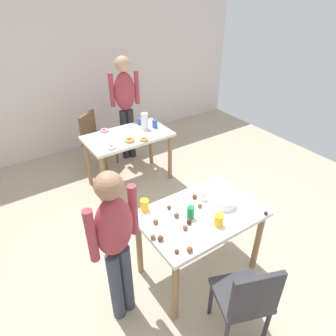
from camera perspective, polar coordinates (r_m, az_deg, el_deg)
ground_plane at (r=3.39m, az=4.32°, el=-16.92°), size 6.40×6.40×0.00m
wall_back at (r=5.25m, az=-17.95°, el=16.88°), size 6.40×0.10×2.60m
dining_table_near at (r=2.86m, az=6.10°, el=-10.06°), size 1.11×0.73×0.75m
dining_table_far at (r=4.22m, az=-7.49°, el=4.79°), size 1.15×0.65×0.75m
chair_near_table at (r=2.57m, az=14.50°, el=-22.62°), size 0.52×0.52×0.87m
chair_far_table at (r=4.76m, az=-13.51°, el=5.58°), size 0.56×0.56×0.87m
person_girl_near at (r=2.38m, az=-9.82°, el=-13.06°), size 0.45×0.27×1.48m
person_adult_far at (r=4.74m, az=-8.05°, el=12.56°), size 0.45×0.28×1.63m
mixing_bowl at (r=2.87m, az=10.63°, el=-6.34°), size 0.20×0.20×0.09m
soda_can at (r=2.69m, az=4.27°, el=-8.34°), size 0.07×0.07×0.12m
fork_near at (r=2.57m, az=7.43°, el=-12.61°), size 0.17×0.02×0.01m
cup_near_0 at (r=2.65m, az=9.51°, el=-9.67°), size 0.08×0.08×0.11m
cup_near_1 at (r=2.91m, az=6.72°, el=-5.09°), size 0.07×0.07×0.11m
cup_near_2 at (r=2.77m, az=-4.44°, el=-6.99°), size 0.08×0.08×0.12m
cake_ball_0 at (r=2.71m, az=1.60°, el=-8.83°), size 0.05×0.05×0.05m
cake_ball_1 at (r=2.43m, az=4.10°, el=-15.01°), size 0.05×0.05×0.05m
cake_ball_2 at (r=2.80m, az=0.18°, el=-7.38°), size 0.04×0.04×0.04m
cake_ball_3 at (r=2.88m, az=17.92°, el=-8.07°), size 0.04×0.04×0.04m
cake_ball_4 at (r=2.66m, az=3.98°, el=-10.07°), size 0.05×0.05×0.05m
cake_ball_5 at (r=2.83m, az=6.00°, el=-7.03°), size 0.04×0.04×0.04m
cake_ball_6 at (r=2.60m, az=3.26°, el=-11.13°), size 0.04×0.04×0.04m
cake_ball_7 at (r=2.93m, az=5.02°, el=-5.36°), size 0.05×0.05×0.05m
cake_ball_8 at (r=2.52m, az=-2.84°, el=-12.81°), size 0.05×0.05×0.05m
cake_ball_9 at (r=2.51m, az=-1.42°, el=-13.05°), size 0.05×0.05×0.05m
cake_ball_10 at (r=2.42m, az=1.65°, el=-15.40°), size 0.04×0.04×0.04m
cake_ball_11 at (r=2.65m, az=-2.35°, el=-10.04°), size 0.05×0.05×0.05m
pitcher_far at (r=4.27m, az=-4.43°, el=8.76°), size 0.10×0.10×0.23m
cup_far_0 at (r=4.33m, az=-2.48°, el=8.30°), size 0.07×0.07×0.11m
cup_far_1 at (r=4.45m, az=-5.35°, el=8.75°), size 0.08×0.08×0.09m
donut_far_0 at (r=4.31m, az=-11.85°, el=6.94°), size 0.12×0.12×0.03m
donut_far_1 at (r=3.98m, az=-7.23°, el=5.24°), size 0.14×0.14×0.04m
donut_far_2 at (r=3.99m, az=-4.57°, el=5.43°), size 0.11×0.11×0.03m
donut_far_3 at (r=3.85m, az=-10.53°, el=3.89°), size 0.12×0.12×0.04m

